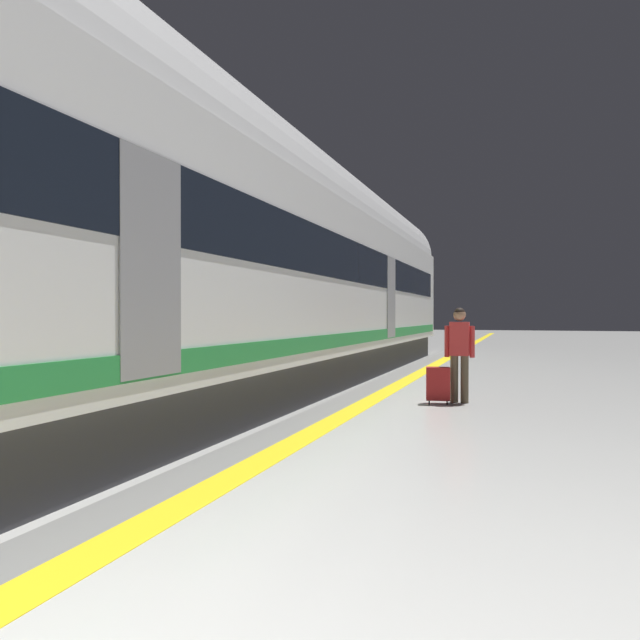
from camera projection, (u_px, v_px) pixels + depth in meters
name	position (u px, v px, depth m)	size (l,w,h in m)	color
safety_line_strip	(375.00, 398.00, 10.29)	(0.36, 80.00, 0.01)	yellow
tactile_edge_band	(356.00, 397.00, 10.40)	(0.65, 80.00, 0.01)	slate
high_speed_train	(237.00, 253.00, 9.98)	(2.94, 29.32, 4.97)	#38383D
passenger_near	(459.00, 348.00, 9.76)	(0.49, 0.20, 1.58)	brown
suitcase_near	(438.00, 384.00, 9.65)	(0.41, 0.29, 0.60)	#A51E1E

